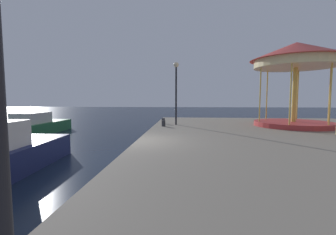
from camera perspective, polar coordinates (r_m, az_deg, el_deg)
The scene contains 7 objects.
ground_plane at distance 10.17m, azimuth -7.81°, elevation -10.13°, with size 120.00×120.00×0.00m, color black.
quay_dock at distance 11.39m, azimuth 34.47°, elevation -7.25°, with size 15.55×24.19×0.80m, color gray.
motorboat_green at distance 19.37m, azimuth -30.04°, elevation -1.81°, with size 2.19×5.84×1.61m.
carousel at distance 17.08m, azimuth 29.41°, elevation 11.67°, with size 5.65×5.65×5.39m.
lamp_post_mid_promenade at distance 15.71m, azimuth 2.05°, elevation 8.87°, with size 0.36×0.36×4.28m.
bollard_south at distance 16.30m, azimuth -1.20°, elevation -0.88°, with size 0.24×0.24×0.40m, color #2D2D33.
bollard_north at distance 14.82m, azimuth -1.13°, elevation -1.45°, with size 0.24×0.24×0.40m, color #2D2D33.
Camera 1 is at (2.07, -9.61, 2.61)m, focal length 24.31 mm.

